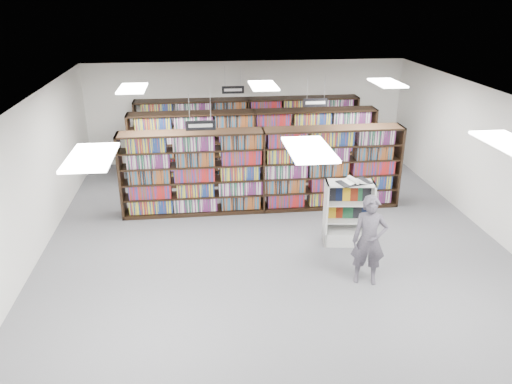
{
  "coord_description": "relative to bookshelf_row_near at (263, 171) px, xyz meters",
  "views": [
    {
      "loc": [
        -1.53,
        -9.61,
        5.27
      ],
      "look_at": [
        -0.35,
        0.5,
        1.1
      ],
      "focal_mm": 35.0,
      "sensor_mm": 36.0,
      "label": 1
    }
  ],
  "objects": [
    {
      "name": "bookshelf_row_mid",
      "position": [
        0.0,
        2.0,
        0.0
      ],
      "size": [
        7.0,
        0.6,
        2.1
      ],
      "color": "black",
      "rests_on": "floor"
    },
    {
      "name": "wall_left",
      "position": [
        -5.0,
        -2.0,
        0.55
      ],
      "size": [
        0.1,
        12.0,
        3.2
      ],
      "primitive_type": "cube",
      "color": "white",
      "rests_on": "ground"
    },
    {
      "name": "shopper",
      "position": [
        1.54,
        -3.61,
        -0.16
      ],
      "size": [
        0.73,
        0.57,
        1.78
      ],
      "primitive_type": "imported",
      "rotation": [
        0.0,
        0.0,
        -0.24
      ],
      "color": "#544E5A",
      "rests_on": "floor"
    },
    {
      "name": "aisle_sign_right",
      "position": [
        1.5,
        1.0,
        1.48
      ],
      "size": [
        0.65,
        0.02,
        0.8
      ],
      "color": "#B2B2B7",
      "rests_on": "ceiling"
    },
    {
      "name": "troffer_front_left",
      "position": [
        -3.0,
        -5.0,
        2.11
      ],
      "size": [
        0.6,
        1.2,
        0.04
      ],
      "primitive_type": "cube",
      "color": "white",
      "rests_on": "ceiling"
    },
    {
      "name": "wall_right",
      "position": [
        5.0,
        -2.0,
        0.55
      ],
      "size": [
        0.1,
        12.0,
        3.2
      ],
      "primitive_type": "cube",
      "color": "white",
      "rests_on": "ground"
    },
    {
      "name": "troffer_back_left",
      "position": [
        -3.0,
        0.0,
        2.11
      ],
      "size": [
        0.6,
        1.2,
        0.04
      ],
      "primitive_type": "cube",
      "color": "white",
      "rests_on": "ceiling"
    },
    {
      "name": "floor",
      "position": [
        0.0,
        -2.0,
        -1.05
      ],
      "size": [
        12.0,
        12.0,
        0.0
      ],
      "primitive_type": "plane",
      "color": "#57585D",
      "rests_on": "ground"
    },
    {
      "name": "bookshelf_row_near",
      "position": [
        0.0,
        0.0,
        0.0
      ],
      "size": [
        7.0,
        0.6,
        2.1
      ],
      "color": "black",
      "rests_on": "floor"
    },
    {
      "name": "troffer_back_right",
      "position": [
        3.0,
        0.0,
        2.11
      ],
      "size": [
        0.6,
        1.2,
        0.04
      ],
      "primitive_type": "cube",
      "color": "white",
      "rests_on": "ceiling"
    },
    {
      "name": "endcap_display",
      "position": [
        1.62,
        -1.98,
        -0.56
      ],
      "size": [
        1.09,
        0.64,
        1.44
      ],
      "rotation": [
        0.0,
        0.0,
        -0.12
      ],
      "color": "silver",
      "rests_on": "floor"
    },
    {
      "name": "troffer_front_center",
      "position": [
        0.0,
        -5.0,
        2.11
      ],
      "size": [
        0.6,
        1.2,
        0.04
      ],
      "primitive_type": "cube",
      "color": "white",
      "rests_on": "ceiling"
    },
    {
      "name": "troffer_front_right",
      "position": [
        3.0,
        -5.0,
        2.11
      ],
      "size": [
        0.6,
        1.2,
        0.04
      ],
      "primitive_type": "cube",
      "color": "white",
      "rests_on": "ceiling"
    },
    {
      "name": "ceiling",
      "position": [
        0.0,
        -2.0,
        2.15
      ],
      "size": [
        10.0,
        12.0,
        0.1
      ],
      "primitive_type": "cube",
      "color": "white",
      "rests_on": "wall_back"
    },
    {
      "name": "open_book",
      "position": [
        1.68,
        -2.05,
        0.42
      ],
      "size": [
        0.78,
        0.58,
        0.13
      ],
      "rotation": [
        0.0,
        0.0,
        0.28
      ],
      "color": "black",
      "rests_on": "endcap_display"
    },
    {
      "name": "bookshelf_row_far",
      "position": [
        0.0,
        3.7,
        0.0
      ],
      "size": [
        7.0,
        0.6,
        2.1
      ],
      "color": "black",
      "rests_on": "floor"
    },
    {
      "name": "wall_back",
      "position": [
        0.0,
        4.0,
        0.55
      ],
      "size": [
        10.0,
        0.1,
        3.2
      ],
      "primitive_type": "cube",
      "color": "white",
      "rests_on": "ground"
    },
    {
      "name": "troffer_back_center",
      "position": [
        0.0,
        0.0,
        2.11
      ],
      "size": [
        0.6,
        1.2,
        0.04
      ],
      "primitive_type": "cube",
      "color": "white",
      "rests_on": "ceiling"
    },
    {
      "name": "aisle_sign_left",
      "position": [
        -1.5,
        -1.0,
        1.48
      ],
      "size": [
        0.65,
        0.02,
        0.8
      ],
      "color": "#B2B2B7",
      "rests_on": "ceiling"
    },
    {
      "name": "aisle_sign_center",
      "position": [
        -0.5,
        3.0,
        1.48
      ],
      "size": [
        0.65,
        0.02,
        0.8
      ],
      "color": "#B2B2B7",
      "rests_on": "ceiling"
    }
  ]
}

